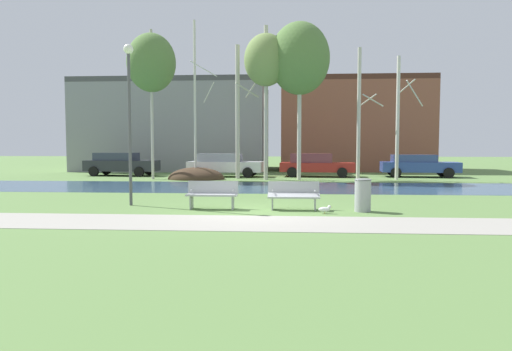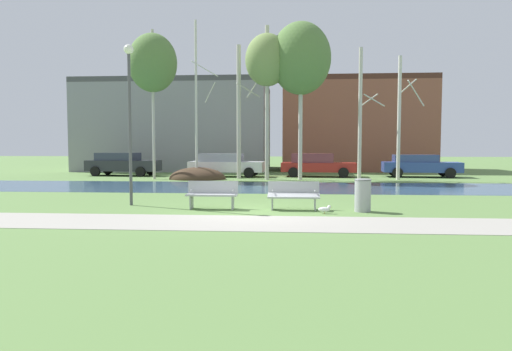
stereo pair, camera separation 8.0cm
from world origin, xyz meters
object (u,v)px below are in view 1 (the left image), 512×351
at_px(bench_right, 294,195).
at_px(trash_bin, 363,195).
at_px(seagull, 325,209).
at_px(streetlamp, 129,98).
at_px(parked_wagon_fourth_blue, 418,165).
at_px(bench_left, 212,194).
at_px(parked_van_nearest_dark, 121,164).
at_px(parked_sedan_second_white, 224,164).
at_px(parked_hatch_third_red, 315,165).

height_order(bench_right, trash_bin, trash_bin).
height_order(seagull, streetlamp, streetlamp).
bearing_deg(trash_bin, parked_wagon_fourth_blue, 69.39).
distance_m(bench_right, trash_bin, 2.09).
height_order(bench_left, bench_right, same).
bearing_deg(bench_right, parked_wagon_fourth_blue, 62.70).
relative_size(parked_van_nearest_dark, parked_wagon_fourth_blue, 1.00).
distance_m(trash_bin, parked_van_nearest_dark, 20.57).
bearing_deg(streetlamp, bench_right, -7.02).
relative_size(trash_bin, parked_van_nearest_dark, 0.20).
distance_m(bench_left, parked_van_nearest_dark, 17.70).
xyz_separation_m(trash_bin, parked_sedan_second_white, (-6.36, 15.21, 0.27)).
xyz_separation_m(bench_left, parked_wagon_fourth_blue, (10.54, 15.49, 0.29)).
relative_size(bench_left, trash_bin, 1.62).
bearing_deg(parked_wagon_fourth_blue, seagull, -113.57).
bearing_deg(parked_wagon_fourth_blue, parked_van_nearest_dark, -179.78).
bearing_deg(parked_van_nearest_dark, parked_hatch_third_red, -0.26).
bearing_deg(seagull, bench_right, 139.93).
bearing_deg(trash_bin, parked_sedan_second_white, 112.68).
height_order(trash_bin, parked_sedan_second_white, parked_sedan_second_white).
distance_m(bench_left, parked_wagon_fourth_blue, 18.74).
height_order(parked_van_nearest_dark, parked_wagon_fourth_blue, parked_van_nearest_dark).
relative_size(bench_right, parked_van_nearest_dark, 0.33).
xyz_separation_m(parked_hatch_third_red, parked_wagon_fourth_blue, (6.45, 0.13, -0.02)).
xyz_separation_m(bench_right, seagull, (0.91, -0.76, -0.34)).
relative_size(bench_left, parked_hatch_third_red, 0.33).
distance_m(trash_bin, parked_hatch_third_red, 15.62).
xyz_separation_m(seagull, parked_van_nearest_dark, (-12.16, 16.17, 0.67)).
relative_size(bench_left, streetlamp, 0.30).
distance_m(bench_right, seagull, 1.23).
height_order(bench_right, parked_wagon_fourth_blue, parked_wagon_fourth_blue).
bearing_deg(streetlamp, parked_wagon_fourth_blue, 47.90).
height_order(bench_right, parked_sedan_second_white, parked_sedan_second_white).
height_order(streetlamp, parked_van_nearest_dark, streetlamp).
bearing_deg(parked_van_nearest_dark, bench_right, -53.87).
bearing_deg(bench_left, parked_sedan_second_white, 96.61).
height_order(bench_left, streetlamp, streetlamp).
height_order(streetlamp, parked_wagon_fourth_blue, streetlamp).
distance_m(bench_left, parked_hatch_third_red, 15.89).
bearing_deg(bench_left, parked_hatch_third_red, 75.07).
relative_size(parked_van_nearest_dark, parked_sedan_second_white, 0.99).
relative_size(bench_left, parked_wagon_fourth_blue, 0.33).
xyz_separation_m(trash_bin, streetlamp, (-7.47, 0.92, 3.03)).
height_order(parked_van_nearest_dark, parked_sedan_second_white, parked_van_nearest_dark).
relative_size(streetlamp, parked_wagon_fourth_blue, 1.10).
distance_m(seagull, streetlamp, 7.31).
distance_m(trash_bin, streetlamp, 8.12).
relative_size(bench_right, parked_wagon_fourth_blue, 0.33).
bearing_deg(bench_right, streetlamp, 172.98).
distance_m(parked_hatch_third_red, parked_wagon_fourth_blue, 6.45).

